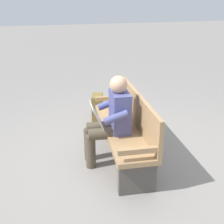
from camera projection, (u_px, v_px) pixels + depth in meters
The scene contains 4 objects.
ground_plane at pixel (122, 156), 4.02m from camera, with size 40.00×40.00×0.00m, color gray.
bench_near at pixel (127, 126), 3.86m from camera, with size 1.84×0.65×0.90m.
person_seated at pixel (111, 118), 3.69m from camera, with size 0.60×0.60×1.18m.
backpack at pixel (98, 108), 5.13m from camera, with size 0.37×0.29×0.47m.
Camera 1 is at (-3.32, 1.10, 2.08)m, focal length 46.27 mm.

